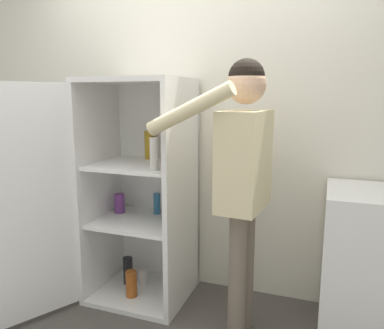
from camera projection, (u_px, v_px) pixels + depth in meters
The scene contains 3 objects.
wall_back at pixel (198, 123), 2.82m from camera, with size 7.00×0.06×2.55m.
refrigerator at pixel (119, 194), 2.66m from camera, with size 1.06×1.22×1.59m.
person at pixel (243, 164), 2.19m from camera, with size 0.67×0.54×1.68m.
Camera 1 is at (0.94, -1.69, 1.48)m, focal length 35.00 mm.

